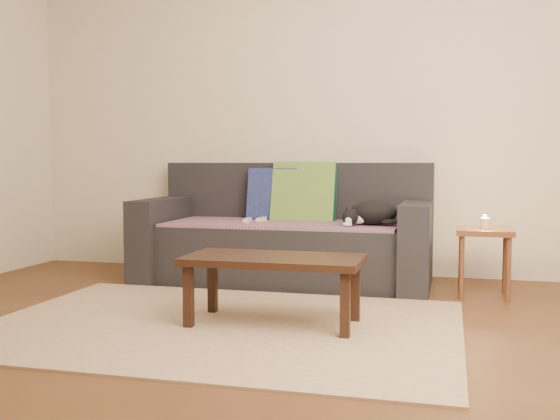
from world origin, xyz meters
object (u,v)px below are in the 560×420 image
Objects in this scene: cat at (371,213)px; wii_remote_b at (247,220)px; side_table at (484,241)px; wii_remote_a at (261,220)px; coffee_table at (274,265)px; sofa at (286,239)px.

cat is 0.89m from wii_remote_b.
side_table is at bearing -97.29° from wii_remote_b.
wii_remote_a reaches higher than coffee_table.
wii_remote_b is 1.64m from side_table.
sofa is 0.33m from wii_remote_b.
cat is 0.89× the size of side_table.
wii_remote_b is at bearing -179.07° from cat.
wii_remote_a is at bearing 174.50° from side_table.
sofa is 1.36m from coffee_table.
sofa is at bearing 101.32° from coffee_table.
sofa is at bearing 170.44° from side_table.
sofa is 0.69m from cat.
side_table is (0.75, -0.09, -0.16)m from cat.
wii_remote_a is at bearing -153.33° from sofa.
cat reaches higher than coffee_table.
side_table is (1.64, -0.07, -0.09)m from wii_remote_b.
sofa reaches higher than wii_remote_b.
coffee_table is at bearing -135.56° from side_table.
wii_remote_a is 1.57m from side_table.
wii_remote_a is (-0.17, -0.08, 0.15)m from sofa.
wii_remote_b is (-0.89, -0.02, -0.07)m from cat.
side_table is (1.39, -0.23, 0.06)m from sofa.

